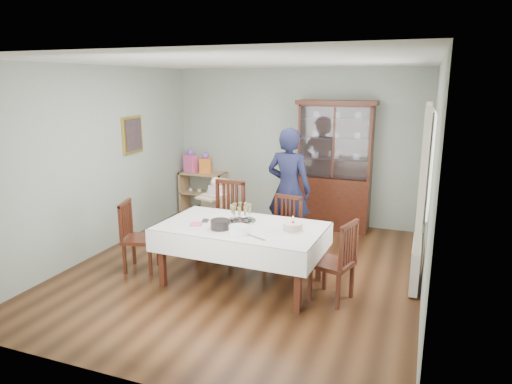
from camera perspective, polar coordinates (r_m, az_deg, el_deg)
The scene contains 25 objects.
floor at distance 6.23m, azimuth -1.54°, elevation -9.74°, with size 5.00×5.00×0.00m, color #593319.
room_shell at distance 6.26m, azimuth 0.20°, elevation 6.60°, with size 5.00×5.00×5.00m.
dining_table at distance 5.71m, azimuth -1.79°, elevation -7.80°, with size 2.04×1.22×0.76m.
china_cabinet at distance 7.80m, azimuth 9.83°, elevation 3.48°, with size 1.30×0.48×2.18m.
sideboard at distance 8.77m, azimuth -6.57°, elevation -0.11°, with size 0.90×0.38×0.80m.
picture_frame at distance 7.55m, azimuth -15.19°, elevation 6.92°, with size 0.04×0.48×0.58m, color gold.
window at distance 5.67m, azimuth 20.90°, elevation 3.39°, with size 0.04×1.02×1.22m, color white.
curtain_left at distance 5.08m, azimuth 20.11°, elevation 1.19°, with size 0.07×0.30×1.55m, color silver.
curtain_right at distance 6.30m, azimuth 20.30°, elevation 3.46°, with size 0.07×0.30×1.55m, color silver.
radiator at distance 6.00m, azimuth 19.31°, elevation -8.39°, with size 0.10×0.80×0.55m, color white.
chair_far_left at distance 6.63m, azimuth -3.94°, elevation -5.31°, with size 0.51×0.51×1.08m.
chair_far_right at distance 6.29m, azimuth 3.29°, elevation -6.73°, with size 0.49×0.49×0.96m.
chair_end_left at distance 6.35m, azimuth -14.29°, elevation -7.00°, with size 0.52×0.52×0.94m.
chair_end_right at distance 5.41m, azimuth 9.57°, elevation -10.38°, with size 0.53×0.53×0.96m.
woman at distance 6.74m, azimuth 4.12°, elevation 0.30°, with size 0.67×0.44×1.84m, color black.
high_chair at distance 7.19m, azimuth -5.01°, elevation -3.13°, with size 0.58×0.58×1.03m.
champagne_tray at distance 5.72m, azimuth -1.86°, elevation -3.03°, with size 0.37×0.37×0.22m.
birthday_cake at distance 5.39m, azimuth 4.63°, elevation -4.39°, with size 0.26×0.26×0.18m.
plate_stack_dark at distance 5.46m, azimuth -4.50°, elevation -4.06°, with size 0.23×0.23×0.11m, color black.
plate_stack_white at distance 5.28m, azimuth -2.18°, elevation -4.74°, with size 0.23×0.23×0.10m, color white.
napkin_stack at distance 5.65m, azimuth -7.50°, elevation -4.02°, with size 0.13×0.13×0.02m, color #ED5797.
cutlery at distance 5.80m, azimuth -6.67°, elevation -3.54°, with size 0.11×0.16×0.01m, color silver, non-canonical shape.
cake_knife at distance 5.15m, azimuth -0.02°, elevation -5.69°, with size 0.29×0.03×0.01m, color silver.
gift_bag_pink at distance 8.75m, azimuth -8.19°, elevation 3.79°, with size 0.27×0.21×0.44m.
gift_bag_orange at distance 8.61m, azimuth -6.35°, elevation 3.53°, with size 0.24×0.20×0.39m.
Camera 1 is at (2.16, -5.29, 2.47)m, focal length 32.00 mm.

